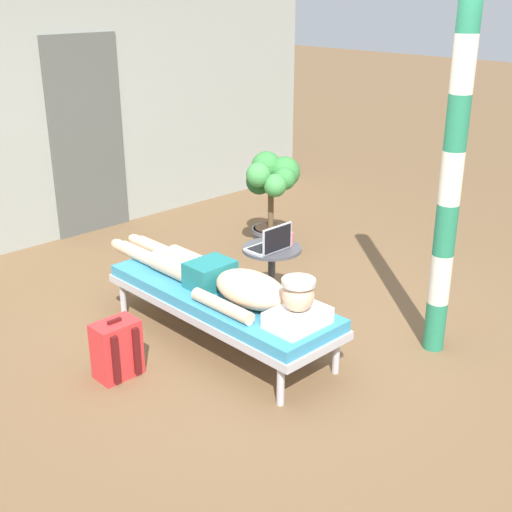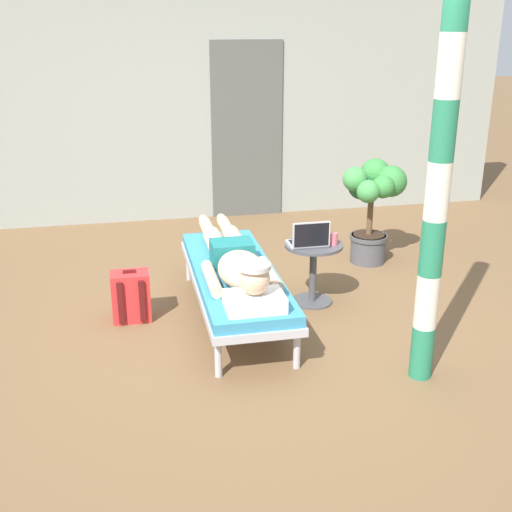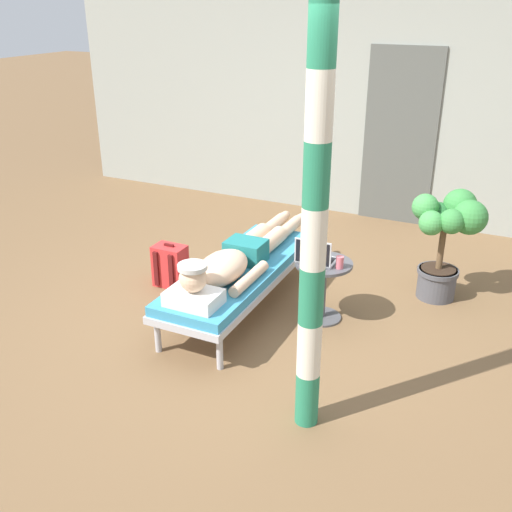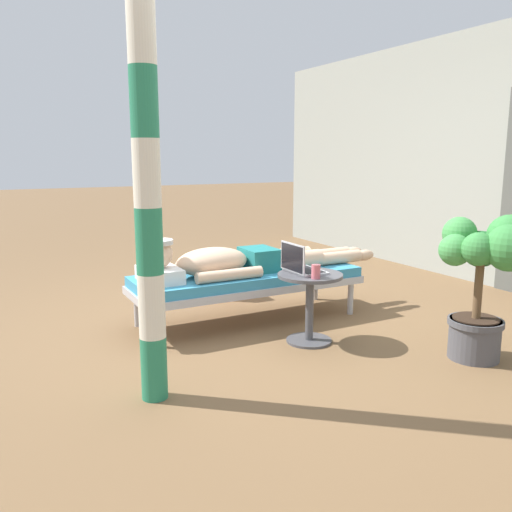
{
  "view_description": "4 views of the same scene",
  "coord_description": "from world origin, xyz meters",
  "px_view_note": "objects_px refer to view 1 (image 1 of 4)",
  "views": [
    {
      "loc": [
        -3.08,
        -3.25,
        2.48
      ],
      "look_at": [
        0.03,
        -0.04,
        0.69
      ],
      "focal_mm": 47.56,
      "sensor_mm": 36.0,
      "label": 1
    },
    {
      "loc": [
        -0.98,
        -4.54,
        2.28
      ],
      "look_at": [
        0.03,
        0.18,
        0.5
      ],
      "focal_mm": 45.6,
      "sensor_mm": 36.0,
      "label": 2
    },
    {
      "loc": [
        1.93,
        -3.93,
        2.53
      ],
      "look_at": [
        0.06,
        0.01,
        0.6
      ],
      "focal_mm": 41.34,
      "sensor_mm": 36.0,
      "label": 3
    },
    {
      "loc": [
        3.71,
        -1.85,
        1.38
      ],
      "look_at": [
        -0.33,
        0.31,
        0.51
      ],
      "focal_mm": 37.37,
      "sensor_mm": 36.0,
      "label": 4
    }
  ],
  "objects_px": {
    "lounge_chair": "(220,300)",
    "backpack": "(116,349)",
    "person_reclining": "(228,281)",
    "side_table": "(272,267)",
    "drink_glass": "(290,239)",
    "porch_post": "(451,178)",
    "potted_plant": "(272,193)",
    "laptop": "(271,244)"
  },
  "relations": [
    {
      "from": "person_reclining",
      "to": "potted_plant",
      "type": "xyz_separation_m",
      "value": [
        1.53,
        1.08,
        0.11
      ]
    },
    {
      "from": "porch_post",
      "to": "side_table",
      "type": "bearing_deg",
      "value": 105.61
    },
    {
      "from": "drink_glass",
      "to": "potted_plant",
      "type": "bearing_deg",
      "value": 52.15
    },
    {
      "from": "drink_glass",
      "to": "potted_plant",
      "type": "distance_m",
      "value": 1.12
    },
    {
      "from": "side_table",
      "to": "laptop",
      "type": "height_order",
      "value": "laptop"
    },
    {
      "from": "person_reclining",
      "to": "laptop",
      "type": "relative_size",
      "value": 7.0
    },
    {
      "from": "side_table",
      "to": "laptop",
      "type": "bearing_deg",
      "value": -139.48
    },
    {
      "from": "side_table",
      "to": "person_reclining",
      "type": "bearing_deg",
      "value": -160.16
    },
    {
      "from": "laptop",
      "to": "backpack",
      "type": "distance_m",
      "value": 1.5
    },
    {
      "from": "potted_plant",
      "to": "porch_post",
      "type": "bearing_deg",
      "value": -102.47
    },
    {
      "from": "drink_glass",
      "to": "backpack",
      "type": "xyz_separation_m",
      "value": [
        -1.66,
        0.03,
        -0.38
      ]
    },
    {
      "from": "laptop",
      "to": "potted_plant",
      "type": "xyz_separation_m",
      "value": [
        0.9,
        0.89,
        0.04
      ]
    },
    {
      "from": "lounge_chair",
      "to": "person_reclining",
      "type": "relative_size",
      "value": 0.9
    },
    {
      "from": "lounge_chair",
      "to": "backpack",
      "type": "relative_size",
      "value": 4.6
    },
    {
      "from": "person_reclining",
      "to": "potted_plant",
      "type": "relative_size",
      "value": 2.18
    },
    {
      "from": "person_reclining",
      "to": "lounge_chair",
      "type": "bearing_deg",
      "value": 90.0
    },
    {
      "from": "lounge_chair",
      "to": "person_reclining",
      "type": "distance_m",
      "value": 0.2
    },
    {
      "from": "lounge_chair",
      "to": "potted_plant",
      "type": "relative_size",
      "value": 1.96
    },
    {
      "from": "person_reclining",
      "to": "porch_post",
      "type": "height_order",
      "value": "porch_post"
    },
    {
      "from": "drink_glass",
      "to": "backpack",
      "type": "relative_size",
      "value": 0.24
    },
    {
      "from": "drink_glass",
      "to": "porch_post",
      "type": "bearing_deg",
      "value": -80.25
    },
    {
      "from": "backpack",
      "to": "drink_glass",
      "type": "bearing_deg",
      "value": -1.2
    },
    {
      "from": "person_reclining",
      "to": "backpack",
      "type": "distance_m",
      "value": 0.9
    },
    {
      "from": "person_reclining",
      "to": "potted_plant",
      "type": "bearing_deg",
      "value": 35.26
    },
    {
      "from": "lounge_chair",
      "to": "side_table",
      "type": "xyz_separation_m",
      "value": [
        0.69,
        0.16,
        0.01
      ]
    },
    {
      "from": "person_reclining",
      "to": "drink_glass",
      "type": "height_order",
      "value": "person_reclining"
    },
    {
      "from": "lounge_chair",
      "to": "side_table",
      "type": "relative_size",
      "value": 3.73
    },
    {
      "from": "porch_post",
      "to": "backpack",
      "type": "bearing_deg",
      "value": 145.43
    },
    {
      "from": "person_reclining",
      "to": "backpack",
      "type": "relative_size",
      "value": 5.12
    },
    {
      "from": "side_table",
      "to": "drink_glass",
      "type": "distance_m",
      "value": 0.27
    },
    {
      "from": "potted_plant",
      "to": "person_reclining",
      "type": "bearing_deg",
      "value": -144.74
    },
    {
      "from": "potted_plant",
      "to": "lounge_chair",
      "type": "bearing_deg",
      "value": -147.05
    },
    {
      "from": "lounge_chair",
      "to": "drink_glass",
      "type": "distance_m",
      "value": 0.88
    },
    {
      "from": "laptop",
      "to": "porch_post",
      "type": "height_order",
      "value": "porch_post"
    },
    {
      "from": "lounge_chair",
      "to": "backpack",
      "type": "xyz_separation_m",
      "value": [
        -0.81,
        0.14,
        -0.15
      ]
    },
    {
      "from": "side_table",
      "to": "drink_glass",
      "type": "height_order",
      "value": "drink_glass"
    },
    {
      "from": "person_reclining",
      "to": "porch_post",
      "type": "relative_size",
      "value": 0.84
    },
    {
      "from": "lounge_chair",
      "to": "drink_glass",
      "type": "bearing_deg",
      "value": 7.18
    },
    {
      "from": "person_reclining",
      "to": "side_table",
      "type": "relative_size",
      "value": 4.15
    },
    {
      "from": "lounge_chair",
      "to": "porch_post",
      "type": "distance_m",
      "value": 1.82
    },
    {
      "from": "backpack",
      "to": "porch_post",
      "type": "height_order",
      "value": "porch_post"
    },
    {
      "from": "drink_glass",
      "to": "side_table",
      "type": "bearing_deg",
      "value": 160.34
    }
  ]
}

